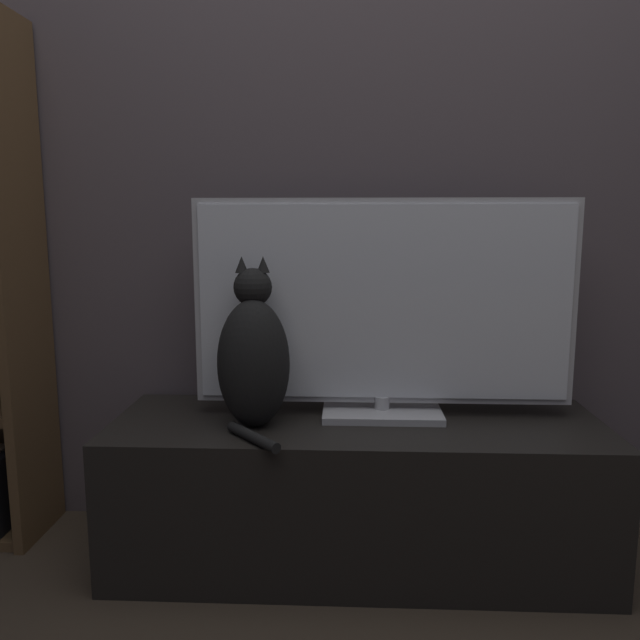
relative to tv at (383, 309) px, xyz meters
name	(u,v)px	position (x,y,z in m)	size (l,w,h in m)	color
wall_back	(358,118)	(-0.07, 0.23, 0.56)	(4.80, 0.05, 2.60)	#564C51
tv_stand	(356,490)	(-0.07, -0.06, -0.52)	(1.39, 0.48, 0.42)	black
tv	(383,309)	(0.00, 0.00, 0.00)	(1.09, 0.21, 0.63)	#B7B7BC
cat	(254,358)	(-0.36, -0.11, -0.12)	(0.22, 0.32, 0.47)	black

